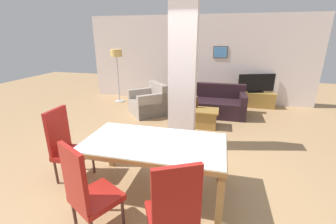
# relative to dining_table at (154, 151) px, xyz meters

# --- Properties ---
(ground_plane) EXTENTS (18.00, 18.00, 0.00)m
(ground_plane) POSITION_rel_dining_table_xyz_m (0.00, 0.00, -0.63)
(ground_plane) COLOR #A88257
(back_wall) EXTENTS (7.20, 0.09, 2.70)m
(back_wall) POSITION_rel_dining_table_xyz_m (0.00, 4.81, 0.73)
(back_wall) COLOR silver
(back_wall) RESTS_ON ground_plane
(divider_pillar) EXTENTS (0.48, 0.30, 2.70)m
(divider_pillar) POSITION_rel_dining_table_xyz_m (0.12, 1.45, 0.72)
(divider_pillar) COLOR silver
(divider_pillar) RESTS_ON ground_plane
(dining_table) EXTENTS (1.88, 1.00, 0.77)m
(dining_table) POSITION_rel_dining_table_xyz_m (0.00, 0.00, 0.00)
(dining_table) COLOR olive
(dining_table) RESTS_ON ground_plane
(dining_chair_near_left) EXTENTS (0.62, 0.62, 1.11)m
(dining_chair_near_left) POSITION_rel_dining_table_xyz_m (-0.47, -0.86, -0.06)
(dining_chair_near_left) COLOR maroon
(dining_chair_near_left) RESTS_ON ground_plane
(dining_chair_head_left) EXTENTS (0.46, 0.46, 1.11)m
(dining_chair_head_left) POSITION_rel_dining_table_xyz_m (-1.36, 0.00, -0.06)
(dining_chair_head_left) COLOR maroon
(dining_chair_head_left) RESTS_ON ground_plane
(dining_chair_near_right) EXTENTS (0.62, 0.62, 1.11)m
(dining_chair_near_right) POSITION_rel_dining_table_xyz_m (0.47, -0.93, -0.06)
(dining_chair_near_right) COLOR maroon
(dining_chair_near_right) RESTS_ON ground_plane
(sofa) EXTENTS (1.90, 0.87, 0.81)m
(sofa) POSITION_rel_dining_table_xyz_m (0.52, 3.51, -0.34)
(sofa) COLOR black
(sofa) RESTS_ON ground_plane
(armchair) EXTENTS (1.23, 1.24, 0.84)m
(armchair) POSITION_rel_dining_table_xyz_m (-1.12, 3.16, -0.33)
(armchair) COLOR gray
(armchair) RESTS_ON ground_plane
(coffee_table) EXTENTS (0.69, 0.49, 0.43)m
(coffee_table) POSITION_rel_dining_table_xyz_m (0.45, 2.53, -0.40)
(coffee_table) COLOR olive
(coffee_table) RESTS_ON ground_plane
(bottle) EXTENTS (0.07, 0.07, 0.28)m
(bottle) POSITION_rel_dining_table_xyz_m (0.26, 2.66, -0.08)
(bottle) COLOR #4C2D14
(bottle) RESTS_ON coffee_table
(tv_stand) EXTENTS (1.16, 0.40, 0.45)m
(tv_stand) POSITION_rel_dining_table_xyz_m (1.83, 4.53, -0.40)
(tv_stand) COLOR olive
(tv_stand) RESTS_ON ground_plane
(tv_screen) EXTENTS (1.07, 0.42, 0.56)m
(tv_screen) POSITION_rel_dining_table_xyz_m (1.83, 4.53, 0.10)
(tv_screen) COLOR black
(tv_screen) RESTS_ON tv_stand
(floor_lamp) EXTENTS (0.36, 0.36, 1.68)m
(floor_lamp) POSITION_rel_dining_table_xyz_m (-2.45, 4.08, 0.80)
(floor_lamp) COLOR #B7B7BC
(floor_lamp) RESTS_ON ground_plane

